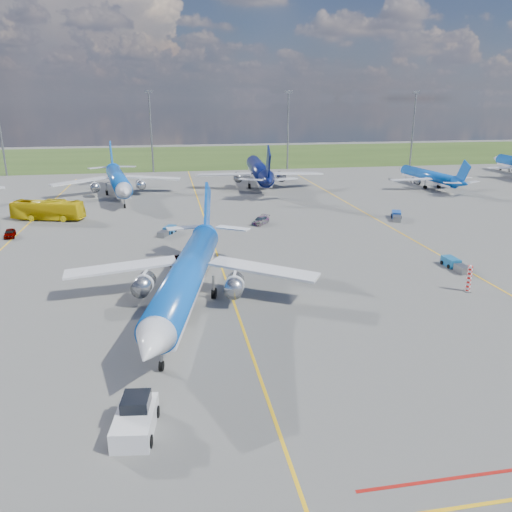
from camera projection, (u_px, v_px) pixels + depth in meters
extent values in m
plane|color=#535350|center=(248.00, 344.00, 43.52)|extent=(400.00, 400.00, 0.00)
cube|color=#2D4719|center=(183.00, 156.00, 184.31)|extent=(400.00, 80.00, 0.01)
cube|color=yellow|center=(215.00, 247.00, 71.67)|extent=(0.25, 160.00, 0.02)
cube|color=yellow|center=(12.00, 239.00, 76.03)|extent=(0.25, 120.00, 0.02)
cube|color=yellow|center=(382.00, 222.00, 86.09)|extent=(0.25, 120.00, 0.02)
cube|color=#A5140F|center=(440.00, 480.00, 27.96)|extent=(10.00, 0.25, 0.02)
cylinder|color=slate|center=(1.00, 135.00, 135.07)|extent=(0.50, 0.50, 22.00)
cylinder|color=slate|center=(151.00, 133.00, 141.78)|extent=(0.50, 0.50, 22.00)
cube|color=slate|center=(149.00, 92.00, 138.37)|extent=(2.20, 0.50, 0.80)
cylinder|color=slate|center=(288.00, 132.00, 148.48)|extent=(0.50, 0.50, 22.00)
cube|color=slate|center=(289.00, 92.00, 145.07)|extent=(2.20, 0.50, 0.80)
cylinder|color=slate|center=(413.00, 130.00, 155.18)|extent=(0.50, 0.50, 22.00)
cube|color=slate|center=(416.00, 92.00, 151.77)|extent=(2.20, 0.50, 0.80)
cylinder|color=red|center=(469.00, 279.00, 54.93)|extent=(0.50, 0.50, 3.00)
cube|color=silver|center=(135.00, 422.00, 31.83)|extent=(2.94, 4.83, 1.41)
cube|color=black|center=(136.00, 403.00, 32.16)|extent=(1.97, 2.16, 0.98)
cube|color=slate|center=(143.00, 398.00, 34.55)|extent=(0.60, 2.62, 0.22)
imported|color=yellow|center=(48.00, 210.00, 87.53)|extent=(12.98, 6.28, 3.52)
imported|color=#999999|center=(10.00, 233.00, 76.84)|extent=(2.10, 3.97, 1.29)
imported|color=#999999|center=(186.00, 260.00, 63.97)|extent=(4.95, 2.73, 1.31)
imported|color=#999999|center=(261.00, 220.00, 84.91)|extent=(4.02, 4.57, 1.27)
cube|color=#175A8D|center=(451.00, 262.00, 63.58)|extent=(1.42, 2.63, 1.11)
cube|color=slate|center=(462.00, 269.00, 61.14)|extent=(1.22, 2.02, 0.91)
cube|color=#185591|center=(170.00, 230.00, 79.42)|extent=(2.25, 2.81, 1.05)
cube|color=slate|center=(163.00, 234.00, 77.16)|extent=(1.84, 2.21, 0.86)
cube|color=#1B49A6|center=(396.00, 215.00, 89.34)|extent=(2.48, 3.17, 1.19)
cube|color=slate|center=(397.00, 219.00, 86.77)|extent=(2.03, 2.49, 0.97)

